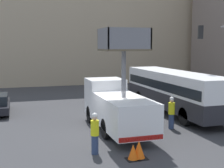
# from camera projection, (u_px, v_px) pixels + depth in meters

# --- Properties ---
(ground_plane) EXTENTS (120.00, 120.00, 0.00)m
(ground_plane) POSITION_uv_depth(u_px,v_px,m) (102.00, 134.00, 17.26)
(ground_plane) COLOR #38383A
(building_backdrop_far) EXTENTS (44.00, 10.00, 15.29)m
(building_backdrop_far) POSITION_uv_depth(u_px,v_px,m) (49.00, 25.00, 41.43)
(building_backdrop_far) COLOR tan
(building_backdrop_far) RESTS_ON ground_plane
(utility_truck) EXTENTS (2.32, 7.13, 5.77)m
(utility_truck) POSITION_uv_depth(u_px,v_px,m) (116.00, 105.00, 17.83)
(utility_truck) COLOR white
(utility_truck) RESTS_ON ground_plane
(city_bus) EXTENTS (2.57, 11.53, 3.00)m
(city_bus) POSITION_uv_depth(u_px,v_px,m) (173.00, 88.00, 22.66)
(city_bus) COLOR #232328
(city_bus) RESTS_ON ground_plane
(road_worker_near_truck) EXTENTS (0.38, 0.38, 1.91)m
(road_worker_near_truck) POSITION_uv_depth(u_px,v_px,m) (95.00, 133.00, 14.05)
(road_worker_near_truck) COLOR navy
(road_worker_near_truck) RESTS_ON ground_plane
(road_worker_directing) EXTENTS (0.38, 0.38, 1.92)m
(road_worker_directing) POSITION_uv_depth(u_px,v_px,m) (171.00, 113.00, 18.35)
(road_worker_directing) COLOR navy
(road_worker_directing) RESTS_ON ground_plane
(traffic_cone_near_truck) EXTENTS (0.60, 0.60, 0.68)m
(traffic_cone_near_truck) POSITION_uv_depth(u_px,v_px,m) (133.00, 152.00, 13.42)
(traffic_cone_near_truck) COLOR black
(traffic_cone_near_truck) RESTS_ON ground_plane
(traffic_cone_mid_road) EXTENTS (0.69, 0.69, 0.79)m
(traffic_cone_mid_road) POSITION_uv_depth(u_px,v_px,m) (139.00, 150.00, 13.58)
(traffic_cone_mid_road) COLOR black
(traffic_cone_mid_road) RESTS_ON ground_plane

